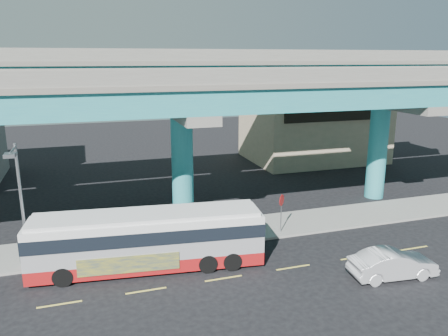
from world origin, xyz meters
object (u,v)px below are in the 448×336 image
object	(u,v)px
transit_bus	(148,238)
stop_sign	(282,205)
street_lamp	(19,190)
sedan	(393,264)

from	to	relation	value
transit_bus	stop_sign	distance (m)	9.06
street_lamp	stop_sign	xyz separation A→B (m)	(15.04, 0.71, -2.64)
sedan	street_lamp	xyz separation A→B (m)	(-18.09, 6.33, 3.87)
sedan	transit_bus	bearing A→B (deg)	72.88
street_lamp	stop_sign	bearing A→B (deg)	2.70
sedan	stop_sign	size ratio (longest dim) A/B	1.83
sedan	stop_sign	distance (m)	7.77
street_lamp	stop_sign	size ratio (longest dim) A/B	2.67
sedan	stop_sign	world-z (taller)	stop_sign
transit_bus	stop_sign	bearing A→B (deg)	19.90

